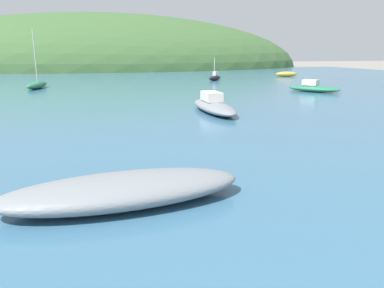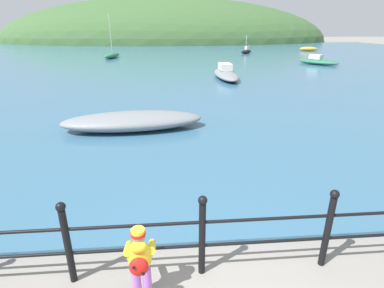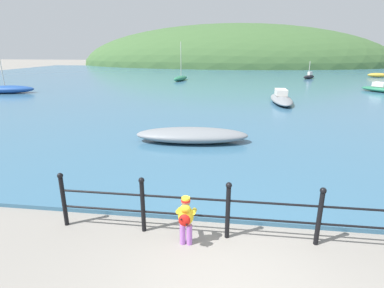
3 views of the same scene
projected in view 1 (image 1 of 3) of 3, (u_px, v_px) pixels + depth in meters
The scene contains 8 objects.
water at pixel (118, 87), 30.15m from camera, with size 80.00×60.00×0.10m, color #386684.
far_hillside at pixel (103, 68), 66.28m from camera, with size 71.72×39.45×18.40m.
boat_mid_harbor at pixel (123, 190), 6.73m from camera, with size 4.52×1.85×0.55m.
boat_far_right at pixel (215, 77), 35.71m from camera, with size 1.91×1.88×2.12m.
boat_red_dinghy at pixel (37, 85), 27.88m from camera, with size 1.62×3.56×4.33m.
boat_nearest_quay at pixel (314, 88), 25.68m from camera, with size 3.20×3.62×0.82m.
boat_far_left at pixel (214, 106), 17.14m from camera, with size 1.34×4.79×0.88m.
boat_white_sailboat at pixel (286, 74), 41.19m from camera, with size 2.49×1.27×0.55m.
Camera 1 is at (-1.96, 1.11, 2.80)m, focal length 35.00 mm.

